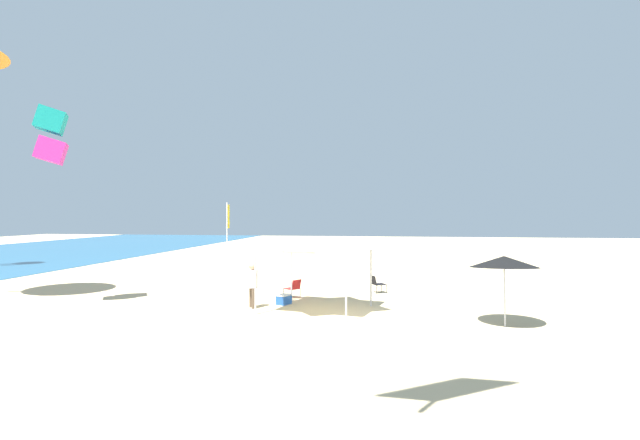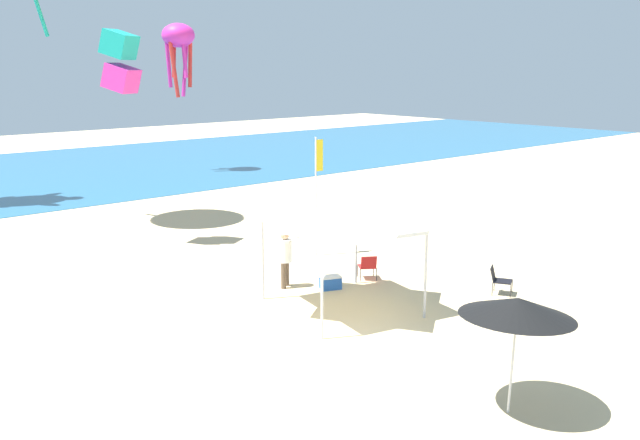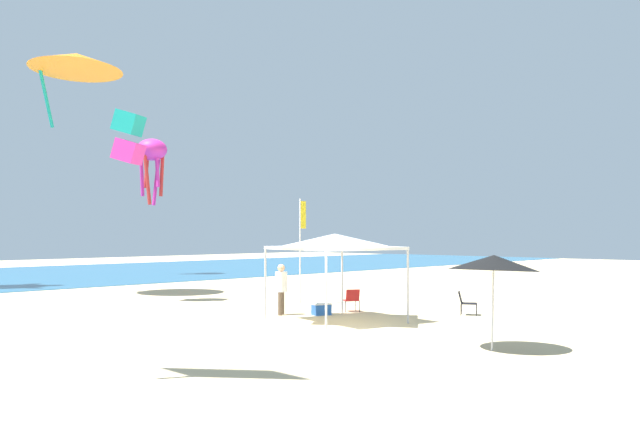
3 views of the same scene
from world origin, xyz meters
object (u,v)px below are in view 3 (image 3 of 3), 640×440
(kite_delta_orange, at_px, (76,62))
(kite_box_teal, at_px, (129,137))
(person_by_tent, at_px, (281,285))
(beach_umbrella, at_px, (494,263))
(cooler_box, at_px, (321,309))
(folding_chair_right_of_tent, at_px, (465,301))
(kite_octopus_magenta, at_px, (152,153))
(canopy_tent, at_px, (335,242))
(folding_chair_near_cooler, at_px, (352,299))
(banner_flag, at_px, (301,241))

(kite_delta_orange, xyz_separation_m, kite_box_teal, (-0.17, -4.67, -3.91))
(person_by_tent, bearing_deg, beach_umbrella, 46.39)
(cooler_box, xyz_separation_m, kite_box_teal, (-2.07, 8.86, 6.56))
(kite_delta_orange, bearing_deg, folding_chair_right_of_tent, -6.85)
(kite_delta_orange, distance_m, kite_box_teal, 6.09)
(beach_umbrella, height_order, kite_octopus_magenta, kite_octopus_magenta)
(canopy_tent, bearing_deg, kite_box_teal, 96.15)
(kite_delta_orange, relative_size, kite_octopus_magenta, 1.25)
(beach_umbrella, height_order, cooler_box, beach_umbrella)
(kite_delta_orange, bearing_deg, kite_octopus_magenta, 109.33)
(cooler_box, bearing_deg, folding_chair_near_cooler, -3.42)
(folding_chair_near_cooler, height_order, kite_delta_orange, kite_delta_orange)
(banner_flag, xyz_separation_m, kite_box_teal, (-4.33, 5.66, 4.23))
(folding_chair_right_of_tent, distance_m, cooler_box, 4.99)
(folding_chair_right_of_tent, bearing_deg, canopy_tent, 124.73)
(folding_chair_right_of_tent, bearing_deg, person_by_tent, 103.79)
(folding_chair_near_cooler, relative_size, banner_flag, 0.19)
(folding_chair_right_of_tent, distance_m, kite_delta_orange, 20.66)
(person_by_tent, bearing_deg, kite_octopus_magenta, -147.51)
(folding_chair_near_cooler, distance_m, kite_delta_orange, 17.35)
(canopy_tent, xyz_separation_m, folding_chair_right_of_tent, (4.35, -2.17, -2.07))
(cooler_box, height_order, person_by_tent, person_by_tent)
(folding_chair_near_cooler, bearing_deg, kite_box_teal, -33.60)
(cooler_box, xyz_separation_m, kite_octopus_magenta, (9.26, 24.05, 7.97))
(person_by_tent, bearing_deg, banner_flag, -179.53)
(person_by_tent, height_order, kite_box_teal, kite_box_teal)
(canopy_tent, xyz_separation_m, kite_box_teal, (-1.11, 10.34, 4.21))
(banner_flag, bearing_deg, cooler_box, -125.26)
(canopy_tent, distance_m, kite_octopus_magenta, 28.06)
(folding_chair_near_cooler, height_order, cooler_box, folding_chair_near_cooler)
(cooler_box, relative_size, person_by_tent, 0.41)
(folding_chair_near_cooler, height_order, kite_box_teal, kite_box_teal)
(folding_chair_near_cooler, height_order, banner_flag, banner_flag)
(kite_octopus_magenta, height_order, kite_box_teal, kite_octopus_magenta)
(beach_umbrella, height_order, folding_chair_near_cooler, beach_umbrella)
(canopy_tent, height_order, kite_box_teal, kite_box_teal)
(folding_chair_right_of_tent, height_order, banner_flag, banner_flag)
(beach_umbrella, relative_size, banner_flag, 0.57)
(kite_box_teal, bearing_deg, canopy_tent, -113.93)
(kite_box_teal, bearing_deg, banner_flag, -82.64)
(kite_box_teal, bearing_deg, beach_umbrella, -121.58)
(folding_chair_near_cooler, xyz_separation_m, kite_delta_orange, (-3.40, 13.63, 10.19))
(beach_umbrella, relative_size, kite_octopus_magenta, 0.53)
(beach_umbrella, relative_size, folding_chair_right_of_tent, 2.92)
(kite_delta_orange, distance_m, kite_octopus_magenta, 15.53)
(folding_chair_right_of_tent, xyz_separation_m, cooler_box, (-3.40, 3.64, -0.27))
(canopy_tent, distance_m, kite_box_teal, 11.22)
(cooler_box, bearing_deg, banner_flag, 54.74)
(banner_flag, bearing_deg, person_by_tent, -145.88)
(banner_flag, bearing_deg, folding_chair_right_of_tent, -80.57)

